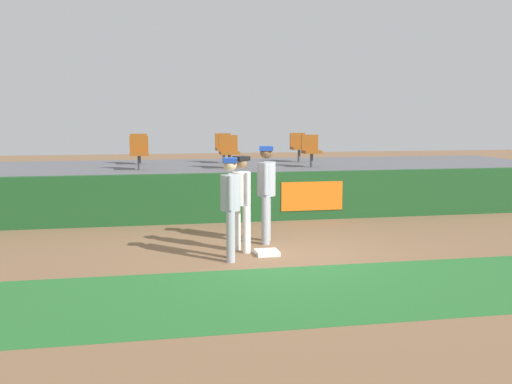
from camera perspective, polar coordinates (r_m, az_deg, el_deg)
The scene contains 14 objects.
ground_plane at distance 10.57m, azimuth 1.77°, elevation -6.11°, with size 60.00×60.00×0.00m, color brown.
grass_foreground_strip at distance 8.48m, azimuth 5.23°, elevation -9.47°, with size 18.00×2.80×0.01m, color #26662B.
first_base at distance 10.63m, azimuth 1.06°, elevation -5.80°, with size 0.40×0.40×0.08m, color white.
player_fielder_home at distance 10.76m, azimuth -1.41°, elevation -0.45°, with size 0.44×0.56×1.73m.
player_runner_visitor at distance 11.48m, azimuth 0.99°, elevation 0.47°, with size 0.44×0.51×1.87m.
player_coach_visitor at distance 10.07m, azimuth -2.46°, elevation -0.90°, with size 0.38×0.49×1.75m.
field_wall at distance 13.89m, azimuth -1.50°, elevation -0.50°, with size 18.00×0.26×1.14m.
bleacher_platform at distance 16.41m, azimuth -3.05°, elevation 0.65°, with size 18.00×4.80×1.13m, color #59595E.
seat_front_center at distance 15.21m, azimuth -2.60°, elevation 4.05°, with size 0.48×0.44×0.84m.
seat_back_left at distance 16.83m, azimuth -11.15°, elevation 4.22°, with size 0.47×0.44×0.84m.
seat_front_right at distance 15.68m, azimuth 5.27°, elevation 4.12°, with size 0.45×0.44×0.84m.
seat_front_left at distance 15.03m, azimuth -11.11°, elevation 3.88°, with size 0.46×0.44×0.84m.
seat_back_right at distance 17.45m, azimuth 4.08°, elevation 4.44°, with size 0.45×0.44×0.84m.
seat_back_center at distance 17.00m, azimuth -3.13°, elevation 4.37°, with size 0.44×0.44×0.84m.
Camera 1 is at (-2.33, -10.01, 2.43)m, focal length 41.88 mm.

